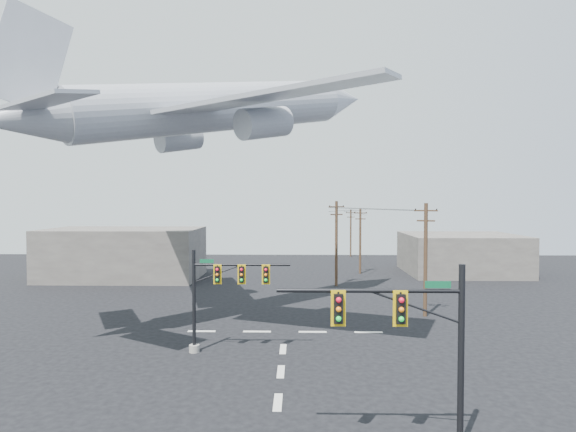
{
  "coord_description": "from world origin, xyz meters",
  "views": [
    {
      "loc": [
        0.93,
        -22.18,
        9.52
      ],
      "look_at": [
        0.38,
        5.0,
        8.57
      ],
      "focal_mm": 30.0,
      "sensor_mm": 36.0,
      "label": 1
    }
  ],
  "objects_px": {
    "utility_pole_b": "(336,242)",
    "utility_pole_a": "(426,257)",
    "signal_mast_near": "(421,350)",
    "signal_mast_far": "(218,295)",
    "utility_pole_d": "(351,232)",
    "utility_pole_c": "(360,240)",
    "airliner": "(219,108)"
  },
  "relations": [
    {
      "from": "signal_mast_near",
      "to": "utility_pole_d",
      "type": "distance_m",
      "value": 61.96
    },
    {
      "from": "utility_pole_b",
      "to": "utility_pole_a",
      "type": "bearing_deg",
      "value": -89.25
    },
    {
      "from": "utility_pole_b",
      "to": "utility_pole_c",
      "type": "xyz_separation_m",
      "value": [
        3.76,
        8.92,
        -0.52
      ]
    },
    {
      "from": "signal_mast_near",
      "to": "signal_mast_far",
      "type": "bearing_deg",
      "value": 129.91
    },
    {
      "from": "utility_pole_b",
      "to": "airliner",
      "type": "height_order",
      "value": "airliner"
    },
    {
      "from": "signal_mast_near",
      "to": "airliner",
      "type": "height_order",
      "value": "airliner"
    },
    {
      "from": "utility_pole_a",
      "to": "utility_pole_d",
      "type": "xyz_separation_m",
      "value": [
        -1.56,
        40.82,
        -0.73
      ]
    },
    {
      "from": "utility_pole_a",
      "to": "utility_pole_b",
      "type": "height_order",
      "value": "utility_pole_b"
    },
    {
      "from": "utility_pole_a",
      "to": "utility_pole_b",
      "type": "distance_m",
      "value": 14.91
    },
    {
      "from": "utility_pole_a",
      "to": "utility_pole_c",
      "type": "bearing_deg",
      "value": 112.9
    },
    {
      "from": "utility_pole_d",
      "to": "utility_pole_c",
      "type": "bearing_deg",
      "value": -100.46
    },
    {
      "from": "utility_pole_a",
      "to": "utility_pole_b",
      "type": "bearing_deg",
      "value": 131.18
    },
    {
      "from": "signal_mast_near",
      "to": "signal_mast_far",
      "type": "distance_m",
      "value": 14.91
    },
    {
      "from": "utility_pole_c",
      "to": "utility_pole_b",
      "type": "bearing_deg",
      "value": -113.78
    },
    {
      "from": "utility_pole_b",
      "to": "signal_mast_near",
      "type": "bearing_deg",
      "value": -112.86
    },
    {
      "from": "signal_mast_near",
      "to": "airliner",
      "type": "xyz_separation_m",
      "value": [
        -10.7,
        18.9,
        12.65
      ]
    },
    {
      "from": "signal_mast_near",
      "to": "utility_pole_c",
      "type": "bearing_deg",
      "value": 85.58
    },
    {
      "from": "signal_mast_far",
      "to": "utility_pole_a",
      "type": "xyz_separation_m",
      "value": [
        15.29,
        9.56,
        1.2
      ]
    },
    {
      "from": "signal_mast_far",
      "to": "utility_pole_c",
      "type": "xyz_separation_m",
      "value": [
        12.93,
        32.07,
        0.75
      ]
    },
    {
      "from": "utility_pole_d",
      "to": "airliner",
      "type": "relative_size",
      "value": 0.28
    },
    {
      "from": "utility_pole_a",
      "to": "utility_pole_d",
      "type": "distance_m",
      "value": 40.86
    },
    {
      "from": "signal_mast_near",
      "to": "utility_pole_a",
      "type": "bearing_deg",
      "value": 74.75
    },
    {
      "from": "utility_pole_b",
      "to": "utility_pole_d",
      "type": "height_order",
      "value": "utility_pole_b"
    },
    {
      "from": "signal_mast_near",
      "to": "utility_pole_d",
      "type": "height_order",
      "value": "utility_pole_d"
    },
    {
      "from": "signal_mast_far",
      "to": "utility_pole_b",
      "type": "bearing_deg",
      "value": 68.4
    },
    {
      "from": "signal_mast_near",
      "to": "signal_mast_far",
      "type": "relative_size",
      "value": 1.15
    },
    {
      "from": "utility_pole_c",
      "to": "utility_pole_d",
      "type": "xyz_separation_m",
      "value": [
        0.8,
        18.31,
        -0.27
      ]
    },
    {
      "from": "signal_mast_near",
      "to": "utility_pole_b",
      "type": "xyz_separation_m",
      "value": [
        -0.4,
        34.59,
        1.05
      ]
    },
    {
      "from": "utility_pole_c",
      "to": "utility_pole_a",
      "type": "bearing_deg",
      "value": -84.9
    },
    {
      "from": "utility_pole_a",
      "to": "utility_pole_c",
      "type": "height_order",
      "value": "utility_pole_a"
    },
    {
      "from": "signal_mast_near",
      "to": "utility_pole_a",
      "type": "xyz_separation_m",
      "value": [
        5.72,
        21.0,
        0.99
      ]
    },
    {
      "from": "signal_mast_near",
      "to": "utility_pole_b",
      "type": "distance_m",
      "value": 34.61
    }
  ]
}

